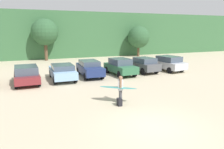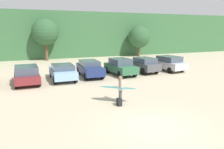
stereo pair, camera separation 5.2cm
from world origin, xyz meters
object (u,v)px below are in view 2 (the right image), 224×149
object	(u,v)px
parked_car_silver	(167,63)
person_adult	(120,88)
parked_car_navy	(90,68)
parked_car_dark_gray	(142,64)
backpack_dropped	(119,102)
surfboard_teal	(118,88)
parked_car_maroon	(27,74)
parked_car_sky_blue	(63,71)
parked_car_forest_green	(120,66)

from	to	relation	value
parked_car_silver	person_adult	size ratio (longest dim) A/B	2.90
parked_car_navy	parked_car_dark_gray	size ratio (longest dim) A/B	1.00
person_adult	backpack_dropped	size ratio (longest dim) A/B	3.74
parked_car_dark_gray	parked_car_navy	bearing A→B (deg)	83.96
parked_car_navy	surfboard_teal	distance (m)	8.13
parked_car_maroon	parked_car_sky_blue	world-z (taller)	parked_car_maroon
parked_car_navy	parked_car_forest_green	distance (m)	3.08
parked_car_maroon	surfboard_teal	size ratio (longest dim) A/B	1.98
person_adult	parked_car_navy	bearing A→B (deg)	-69.83
parked_car_silver	person_adult	xyz separation A→B (m)	(-9.15, -8.07, 0.11)
parked_car_maroon	parked_car_forest_green	distance (m)	8.74
parked_car_sky_blue	parked_car_forest_green	distance (m)	5.73
person_adult	surfboard_teal	xyz separation A→B (m)	(-0.14, 0.07, -0.00)
parked_car_sky_blue	parked_car_navy	bearing A→B (deg)	-77.77
parked_car_maroon	person_adult	distance (m)	9.06
parked_car_maroon	parked_car_forest_green	xyz separation A→B (m)	(8.73, 0.42, 0.06)
parked_car_sky_blue	person_adult	bearing A→B (deg)	-162.88
parked_car_navy	parked_car_silver	world-z (taller)	parked_car_silver
parked_car_maroon	parked_car_navy	bearing A→B (deg)	-83.61
parked_car_navy	parked_car_forest_green	world-z (taller)	parked_car_forest_green
parked_car_navy	person_adult	xyz separation A→B (m)	(-0.37, -8.18, 0.13)
parked_car_sky_blue	surfboard_teal	bearing A→B (deg)	-163.74
parked_car_maroon	parked_car_dark_gray	bearing A→B (deg)	-87.52
parked_car_navy	parked_car_dark_gray	world-z (taller)	parked_car_dark_gray
surfboard_teal	parked_car_forest_green	bearing A→B (deg)	-78.61
parked_car_maroon	parked_car_sky_blue	distance (m)	3.02
parked_car_maroon	parked_car_dark_gray	size ratio (longest dim) A/B	0.99
parked_car_dark_gray	parked_car_maroon	bearing A→B (deg)	87.82
parked_car_forest_green	backpack_dropped	distance (m)	9.08
person_adult	parked_car_sky_blue	bearing A→B (deg)	-50.36
parked_car_navy	backpack_dropped	world-z (taller)	parked_car_navy
parked_car_dark_gray	person_adult	distance (m)	10.31
parked_car_silver	person_adult	world-z (taller)	person_adult
backpack_dropped	parked_car_forest_green	bearing A→B (deg)	65.87
parked_car_maroon	parked_car_silver	world-z (taller)	parked_car_silver
parked_car_navy	surfboard_teal	world-z (taller)	parked_car_navy
parked_car_sky_blue	backpack_dropped	world-z (taller)	parked_car_sky_blue
parked_car_maroon	parked_car_forest_green	world-z (taller)	parked_car_forest_green
parked_car_maroon	parked_car_dark_gray	world-z (taller)	parked_car_dark_gray
parked_car_maroon	parked_car_forest_green	size ratio (longest dim) A/B	1.06
parked_car_sky_blue	surfboard_teal	world-z (taller)	parked_car_sky_blue
parked_car_maroon	parked_car_silver	xyz separation A→B (m)	(14.47, 0.74, 0.05)
parked_car_silver	surfboard_teal	world-z (taller)	parked_car_silver
parked_car_sky_blue	parked_car_maroon	bearing A→B (deg)	95.47
parked_car_maroon	parked_car_forest_green	bearing A→B (deg)	-89.34
person_adult	backpack_dropped	bearing A→B (deg)	83.42
parked_car_dark_gray	surfboard_teal	bearing A→B (deg)	135.59
parked_car_sky_blue	backpack_dropped	distance (m)	8.39
parked_car_maroon	surfboard_teal	distance (m)	8.92
parked_car_silver	parked_car_navy	bearing A→B (deg)	81.07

